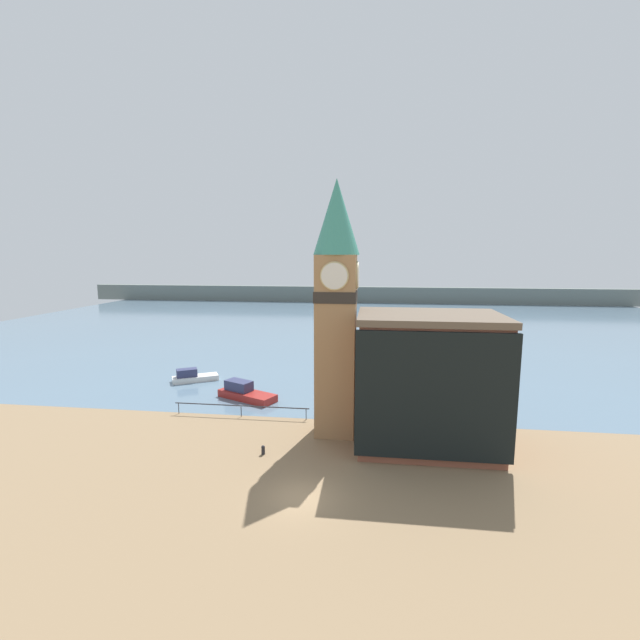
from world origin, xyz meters
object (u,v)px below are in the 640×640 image
object	(u,v)px
boat_near	(245,393)
boat_far	(193,377)
mooring_bollard_near	(263,449)
clock_tower	(336,302)
pier_building	(428,381)

from	to	relation	value
boat_near	boat_far	world-z (taller)	boat_near
boat_far	mooring_bollard_near	xyz separation A→B (m)	(13.23, -17.47, -0.18)
boat_near	boat_far	bearing A→B (deg)	172.21
boat_near	boat_far	size ratio (longest dim) A/B	1.24
clock_tower	boat_far	bearing A→B (deg)	145.27
pier_building	boat_far	size ratio (longest dim) A/B	2.02
boat_near	clock_tower	bearing A→B (deg)	-10.29
boat_near	mooring_bollard_near	size ratio (longest dim) A/B	9.62
clock_tower	boat_near	xyz separation A→B (m)	(-10.23, 7.38, -10.45)
boat_far	mooring_bollard_near	world-z (taller)	boat_far
boat_far	mooring_bollard_near	distance (m)	21.91
clock_tower	mooring_bollard_near	world-z (taller)	clock_tower
boat_far	pier_building	bearing A→B (deg)	-58.59
mooring_bollard_near	pier_building	bearing A→B (deg)	14.89
boat_near	mooring_bollard_near	bearing A→B (deg)	-41.43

